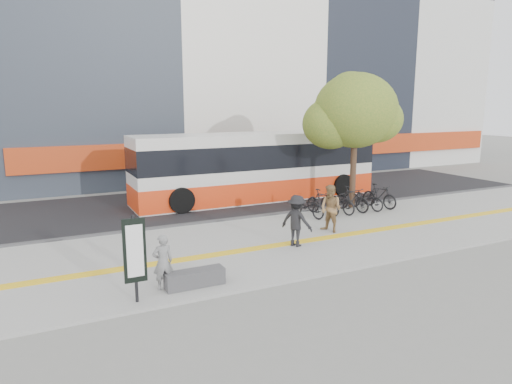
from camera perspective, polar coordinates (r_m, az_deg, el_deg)
name	(u,v)px	position (r m, az deg, el deg)	size (l,w,h in m)	color
ground	(261,261)	(14.61, 0.66, -8.60)	(120.00, 120.00, 0.00)	slate
sidewalk	(242,247)	(15.88, -1.80, -6.84)	(40.00, 7.00, 0.08)	gray
tactile_strip	(248,250)	(15.43, -1.03, -7.19)	(40.00, 0.45, 0.01)	yellow
street	(178,205)	(22.70, -9.67, -1.59)	(40.00, 8.00, 0.06)	black
curb	(206,223)	(18.99, -6.19, -3.83)	(40.00, 0.25, 0.14)	#343437
bench	(195,278)	(12.53, -7.63, -10.61)	(1.60, 0.45, 0.45)	#343437
signboard	(135,252)	(11.51, -14.89, -7.22)	(0.55, 0.10, 2.20)	black
street_tree	(353,112)	(21.74, 12.06, 9.70)	(4.40, 3.80, 6.31)	#39251A
bus	(257,168)	(23.42, 0.14, 2.98)	(12.71, 3.01, 3.38)	silver
bicycle_row	(344,201)	(20.93, 10.94, -1.06)	(5.03, 2.04, 1.13)	black
seated_woman	(163,262)	(12.31, -11.55, -8.55)	(0.54, 0.36, 1.49)	black
pedestrian_tan	(331,209)	(17.55, 9.31, -2.06)	(0.88, 0.69, 1.81)	olive
pedestrian_dark	(297,221)	(15.68, 5.08, -3.59)	(1.14, 0.66, 1.77)	black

